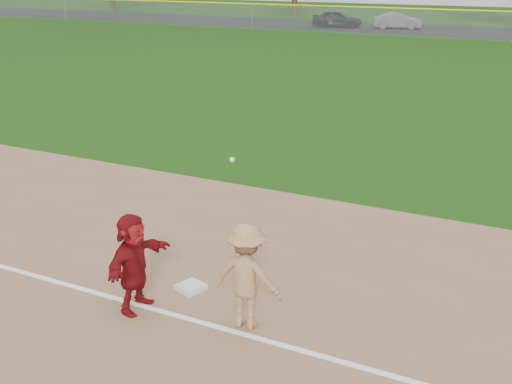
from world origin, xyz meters
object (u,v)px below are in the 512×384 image
at_px(car_left, 337,19).
at_px(car_mid, 398,21).
at_px(base_runner, 134,263).
at_px(first_base, 191,287).

distance_m(car_left, car_mid, 4.99).
distance_m(base_runner, car_left, 47.63).
bearing_deg(base_runner, car_mid, 9.42).
distance_m(base_runner, car_mid, 47.51).
relative_size(base_runner, car_left, 0.37).
xyz_separation_m(first_base, base_runner, (-0.42, -0.88, 0.73)).
xyz_separation_m(base_runner, car_left, (-13.61, 45.64, -0.08)).
relative_size(base_runner, car_mid, 0.40).
relative_size(car_left, car_mid, 1.07).
xyz_separation_m(first_base, car_mid, (-9.16, 45.82, 0.58)).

